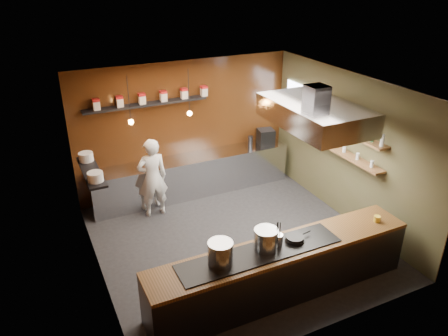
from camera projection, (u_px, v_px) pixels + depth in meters
floor at (235, 242)px, 8.38m from camera, size 5.00×5.00×0.00m
back_wall at (186, 128)px, 9.78m from camera, size 5.00×0.00×5.00m
left_wall at (93, 202)px, 6.77m from camera, size 0.00×5.00×5.00m
right_wall at (348, 148)px, 8.71m from camera, size 0.00×5.00×5.00m
ceiling at (237, 89)px, 7.10m from camera, size 5.00×5.00×0.00m
window_pane at (299, 106)px, 9.91m from camera, size 0.00×1.00×1.00m
prep_counter at (193, 175)px, 9.96m from camera, size 4.60×0.65×0.90m
pass_counter at (281, 270)px, 6.88m from camera, size 4.40×0.72×0.94m
tin_shelf at (146, 104)px, 9.01m from camera, size 2.60×0.26×0.04m
plate_shelf at (91, 171)px, 7.62m from camera, size 0.30×1.40×0.04m
bottle_shelf_upper at (334, 125)px, 8.71m from camera, size 0.26×2.80×0.04m
bottle_shelf_lower at (332, 146)px, 8.92m from camera, size 0.26×2.80×0.04m
extractor_hood at (315, 114)px, 7.49m from camera, size 1.20×2.00×0.72m
pendant_left at (131, 119)px, 8.30m from camera, size 0.10×0.10×0.95m
pendant_right at (189, 111)px, 8.77m from camera, size 0.10×0.10×0.95m
storage_tins at (153, 97)px, 9.01m from camera, size 2.43×0.13×0.22m
plate_stacks at (90, 166)px, 7.58m from camera, size 0.26×1.16×0.16m
bottles at (335, 118)px, 8.65m from camera, size 0.06×2.66×0.24m
wine_glasses at (332, 143)px, 8.88m from camera, size 0.07×2.37×0.13m
stockpot_large at (220, 253)px, 6.20m from camera, size 0.40×0.40×0.36m
stockpot_small at (266, 239)px, 6.52m from camera, size 0.48×0.48×0.34m
utensil_crock at (278, 240)px, 6.64m from camera, size 0.16×0.16×0.19m
frying_pan at (295, 238)px, 6.78m from camera, size 0.48×0.31×0.08m
butter_jar at (377, 219)px, 7.31m from camera, size 0.12×0.12×0.10m
espresso_machine at (266, 137)px, 10.42m from camera, size 0.42×0.41×0.37m
chef at (152, 178)px, 8.95m from camera, size 0.63×0.41×1.71m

